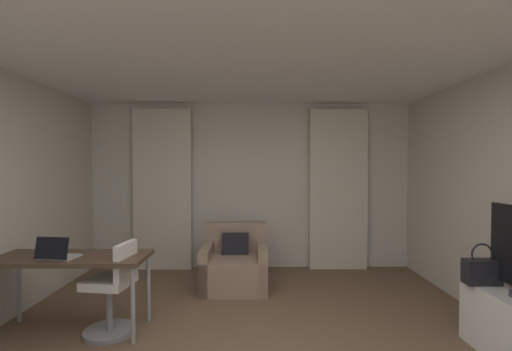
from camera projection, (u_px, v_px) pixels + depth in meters
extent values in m
cube|color=beige|center=(251.00, 186.00, 5.60)|extent=(5.12, 0.06, 2.60)
cube|color=white|center=(248.00, 25.00, 2.54)|extent=(5.12, 6.12, 0.06)
cube|color=beige|center=(162.00, 189.00, 5.46)|extent=(0.90, 0.06, 2.50)
cube|color=beige|center=(339.00, 189.00, 5.48)|extent=(0.90, 0.06, 2.50)
cube|color=#997A66|center=(235.00, 272.00, 4.65)|extent=(0.85, 0.83, 0.42)
cube|color=#997A66|center=(236.00, 236.00, 4.98)|extent=(0.85, 0.14, 0.39)
cube|color=#997A66|center=(262.00, 266.00, 4.65)|extent=(0.12, 0.83, 0.56)
cube|color=#997A66|center=(207.00, 267.00, 4.64)|extent=(0.12, 0.83, 0.56)
cube|color=black|center=(235.00, 246.00, 4.77)|extent=(0.36, 0.20, 0.37)
cube|color=#4C3828|center=(72.00, 258.00, 3.39)|extent=(1.44, 0.57, 0.04)
cylinder|color=#99999E|center=(19.00, 288.00, 3.63)|extent=(0.04, 0.04, 0.70)
cylinder|color=#99999E|center=(149.00, 287.00, 3.64)|extent=(0.04, 0.04, 0.70)
cylinder|color=#99999E|center=(133.00, 305.00, 3.16)|extent=(0.04, 0.04, 0.70)
cylinder|color=gray|center=(110.00, 309.00, 3.37)|extent=(0.06, 0.06, 0.46)
cylinder|color=gray|center=(110.00, 331.00, 3.38)|extent=(0.48, 0.48, 0.04)
cube|color=silver|center=(109.00, 282.00, 3.37)|extent=(0.45, 0.45, 0.08)
cube|color=silver|center=(126.00, 260.00, 3.34)|extent=(0.11, 0.36, 0.34)
cube|color=#ADADB2|center=(60.00, 257.00, 3.31)|extent=(0.35, 0.26, 0.02)
cube|color=black|center=(52.00, 248.00, 3.20)|extent=(0.32, 0.10, 0.20)
cube|color=black|center=(482.00, 272.00, 3.14)|extent=(0.30, 0.14, 0.22)
torus|color=black|center=(482.00, 254.00, 3.14)|extent=(0.20, 0.02, 0.20)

